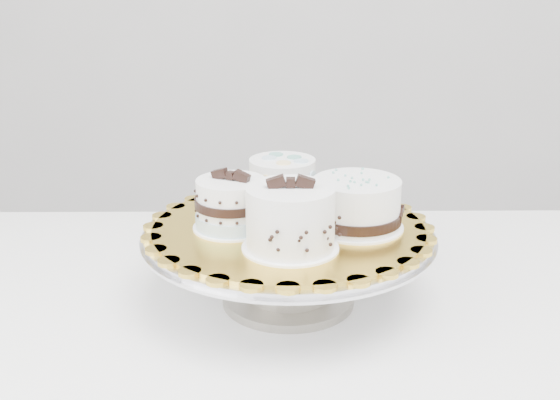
{
  "coord_description": "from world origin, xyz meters",
  "views": [
    {
      "loc": [
        0.03,
        -0.67,
        1.21
      ],
      "look_at": [
        0.01,
        0.25,
        0.9
      ],
      "focal_mm": 45.0,
      "sensor_mm": 36.0,
      "label": 1
    }
  ],
  "objects_px": {
    "cake_stand": "(288,253)",
    "cake_ribbon": "(357,205)",
    "cake_swirl": "(290,220)",
    "cake_banded": "(231,206)",
    "cake_board": "(288,228)",
    "table": "(327,362)",
    "cake_dots": "(282,182)"
  },
  "relations": [
    {
      "from": "cake_swirl",
      "to": "cake_banded",
      "type": "distance_m",
      "value": 0.11
    },
    {
      "from": "cake_stand",
      "to": "cake_ribbon",
      "type": "xyz_separation_m",
      "value": [
        0.09,
        -0.0,
        0.07
      ]
    },
    {
      "from": "table",
      "to": "cake_stand",
      "type": "bearing_deg",
      "value": 138.96
    },
    {
      "from": "table",
      "to": "cake_board",
      "type": "bearing_deg",
      "value": 138.96
    },
    {
      "from": "cake_swirl",
      "to": "cake_ribbon",
      "type": "relative_size",
      "value": 0.86
    },
    {
      "from": "cake_stand",
      "to": "cake_dots",
      "type": "height_order",
      "value": "cake_dots"
    },
    {
      "from": "table",
      "to": "cake_dots",
      "type": "xyz_separation_m",
      "value": [
        -0.06,
        0.13,
        0.22
      ]
    },
    {
      "from": "table",
      "to": "cake_ribbon",
      "type": "relative_size",
      "value": 8.93
    },
    {
      "from": "cake_stand",
      "to": "cake_swirl",
      "type": "bearing_deg",
      "value": -88.18
    },
    {
      "from": "cake_board",
      "to": "cake_swirl",
      "type": "distance_m",
      "value": 0.09
    },
    {
      "from": "cake_stand",
      "to": "cake_banded",
      "type": "xyz_separation_m",
      "value": [
        -0.08,
        -0.01,
        0.07
      ]
    },
    {
      "from": "cake_banded",
      "to": "cake_dots",
      "type": "bearing_deg",
      "value": 78.24
    },
    {
      "from": "cake_board",
      "to": "cake_banded",
      "type": "relative_size",
      "value": 3.0
    },
    {
      "from": "cake_swirl",
      "to": "cake_banded",
      "type": "relative_size",
      "value": 0.99
    },
    {
      "from": "cake_board",
      "to": "cake_ribbon",
      "type": "distance_m",
      "value": 0.1
    },
    {
      "from": "cake_ribbon",
      "to": "table",
      "type": "bearing_deg",
      "value": -118.2
    },
    {
      "from": "cake_banded",
      "to": "cake_dots",
      "type": "relative_size",
      "value": 1.05
    },
    {
      "from": "cake_dots",
      "to": "cake_ribbon",
      "type": "relative_size",
      "value": 0.83
    },
    {
      "from": "table",
      "to": "cake_dots",
      "type": "distance_m",
      "value": 0.27
    },
    {
      "from": "cake_dots",
      "to": "table",
      "type": "bearing_deg",
      "value": -55.3
    },
    {
      "from": "cake_dots",
      "to": "cake_board",
      "type": "bearing_deg",
      "value": -75.26
    },
    {
      "from": "cake_swirl",
      "to": "cake_ribbon",
      "type": "height_order",
      "value": "cake_swirl"
    },
    {
      "from": "table",
      "to": "cake_banded",
      "type": "bearing_deg",
      "value": 163.19
    },
    {
      "from": "cake_ribbon",
      "to": "cake_swirl",
      "type": "bearing_deg",
      "value": -126.5
    },
    {
      "from": "cake_stand",
      "to": "cake_board",
      "type": "height_order",
      "value": "cake_board"
    },
    {
      "from": "cake_banded",
      "to": "cake_board",
      "type": "bearing_deg",
      "value": 30.78
    },
    {
      "from": "cake_stand",
      "to": "cake_board",
      "type": "relative_size",
      "value": 1.09
    },
    {
      "from": "table",
      "to": "cake_dots",
      "type": "height_order",
      "value": "cake_dots"
    },
    {
      "from": "table",
      "to": "cake_board",
      "type": "height_order",
      "value": "cake_board"
    },
    {
      "from": "cake_board",
      "to": "cake_dots",
      "type": "height_order",
      "value": "cake_dots"
    },
    {
      "from": "table",
      "to": "cake_stand",
      "type": "height_order",
      "value": "cake_stand"
    },
    {
      "from": "cake_swirl",
      "to": "cake_dots",
      "type": "relative_size",
      "value": 1.04
    }
  ]
}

